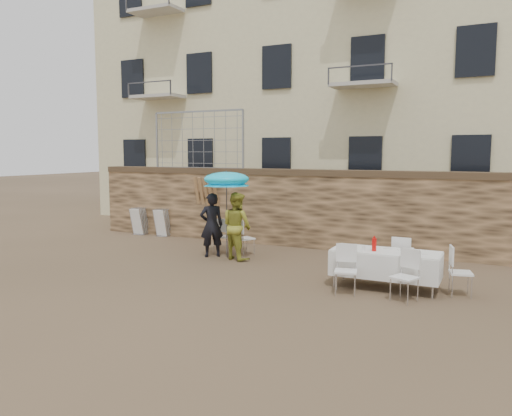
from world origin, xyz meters
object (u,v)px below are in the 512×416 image
at_px(woman_dress, 237,226).
at_px(table_chair_side, 461,271).
at_px(couple_chair_right, 245,237).
at_px(table_chair_back, 403,258).
at_px(man_suit, 212,225).
at_px(soda_bottle, 374,245).
at_px(couple_chair_left, 222,235).
at_px(table_chair_front_left, 346,270).
at_px(chair_stack_left, 143,220).
at_px(table_chair_front_right, 404,276).
at_px(chair_stack_right, 165,222).
at_px(banquet_table, 386,253).
at_px(umbrella, 227,182).

distance_m(woman_dress, table_chair_side, 5.49).
xyz_separation_m(couple_chair_right, table_chair_side, (5.43, -1.57, 0.00)).
bearing_deg(table_chair_side, woman_dress, 66.06).
bearing_deg(table_chair_back, man_suit, -1.30).
relative_size(woman_dress, soda_bottle, 6.63).
distance_m(couple_chair_left, table_chair_front_left, 4.79).
height_order(woman_dress, table_chair_side, woman_dress).
bearing_deg(table_chair_side, couple_chair_right, 60.67).
bearing_deg(couple_chair_left, couple_chair_right, 170.31).
bearing_deg(chair_stack_left, soda_bottle, -21.76).
bearing_deg(woman_dress, couple_chair_right, -62.59).
distance_m(couple_chair_left, table_chair_back, 5.00).
bearing_deg(couple_chair_left, table_chair_front_right, 145.44).
relative_size(table_chair_front_right, table_chair_side, 1.00).
bearing_deg(table_chair_side, table_chair_front_left, 99.86).
distance_m(table_chair_front_left, chair_stack_right, 8.23).
distance_m(soda_bottle, table_chair_front_left, 0.84).
bearing_deg(table_chair_front_right, woman_dress, 179.17).
height_order(banquet_table, chair_stack_left, chair_stack_left).
distance_m(table_chair_front_left, table_chair_front_right, 1.10).
bearing_deg(chair_stack_left, table_chair_front_left, -26.24).
relative_size(soda_bottle, chair_stack_right, 0.28).
xyz_separation_m(soda_bottle, table_chair_back, (0.40, 0.95, -0.43)).
bearing_deg(table_chair_side, chair_stack_left, 59.55).
distance_m(table_chair_front_left, table_chair_back, 1.74).
height_order(table_chair_back, chair_stack_left, table_chair_back).
bearing_deg(man_suit, banquet_table, 125.90).
xyz_separation_m(woman_dress, table_chair_back, (4.18, -0.32, -0.38)).
relative_size(couple_chair_left, table_chair_back, 1.00).
height_order(banquet_table, soda_bottle, soda_bottle).
distance_m(umbrella, couple_chair_left, 1.61).
distance_m(man_suit, banquet_table, 4.86).
height_order(couple_chair_left, couple_chair_right, same).
bearing_deg(couple_chair_left, soda_bottle, 148.37).
distance_m(man_suit, table_chair_front_left, 4.55).
xyz_separation_m(table_chair_front_right, table_chair_back, (-0.30, 1.55, 0.00)).
distance_m(couple_chair_right, table_chair_back, 4.32).
height_order(umbrella, table_chair_front_left, umbrella).
distance_m(table_chair_back, chair_stack_right, 8.36).
height_order(soda_bottle, table_chair_front_left, soda_bottle).
relative_size(couple_chair_left, soda_bottle, 3.69).
relative_size(soda_bottle, table_chair_front_right, 0.27).
bearing_deg(banquet_table, couple_chair_right, 157.44).
bearing_deg(table_chair_back, chair_stack_right, -14.53).
distance_m(couple_chair_left, couple_chair_right, 0.70).
relative_size(woman_dress, table_chair_front_left, 1.80).
xyz_separation_m(couple_chair_left, table_chair_front_right, (5.23, -2.42, 0.00)).
xyz_separation_m(couple_chair_left, table_chair_side, (6.13, -1.57, 0.00)).
height_order(table_chair_back, table_chair_side, same).
height_order(banquet_table, table_chair_front_right, table_chair_front_right).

